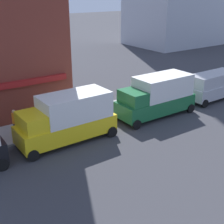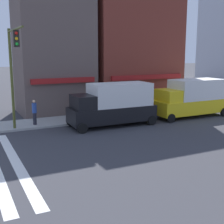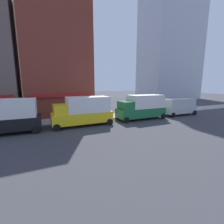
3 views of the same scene
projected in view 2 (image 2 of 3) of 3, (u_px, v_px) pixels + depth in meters
name	position (u px, v px, depth m)	size (l,w,h in m)	color
storefront_row	(103.00, 25.00, 28.08)	(15.13, 5.30, 15.56)	brown
traffic_signal	(13.00, 63.00, 19.36)	(0.32, 4.78, 6.70)	#474C1E
box_truck_black	(113.00, 104.00, 22.22)	(6.23, 2.42, 3.04)	black
box_truck_yellow	(191.00, 97.00, 25.29)	(6.23, 2.42, 3.04)	yellow
pedestrian_white_shirt	(155.00, 102.00, 26.38)	(0.32, 0.32, 1.77)	#23232D
pedestrian_orange_vest	(149.00, 102.00, 26.37)	(0.32, 0.32, 1.77)	#23232D
pedestrian_blue_shirt	(34.00, 112.00, 21.97)	(0.32, 0.32, 1.77)	#23232D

